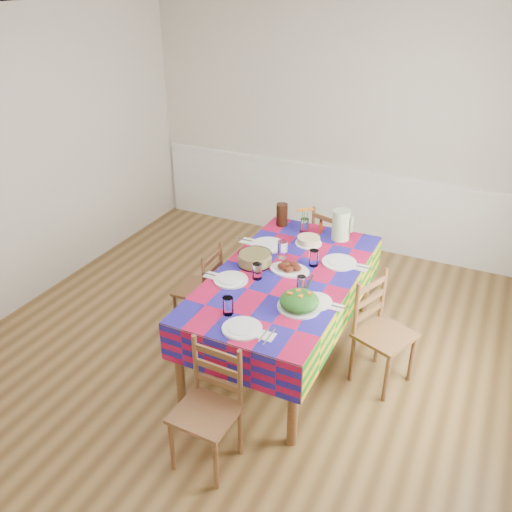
# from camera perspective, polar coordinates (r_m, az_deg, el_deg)

# --- Properties ---
(room) EXTENTS (4.58, 5.08, 2.78)m
(room) POSITION_cam_1_polar(r_m,az_deg,el_deg) (4.03, -2.57, 4.66)
(room) COLOR brown
(room) RESTS_ON ground
(wainscot) EXTENTS (4.41, 0.06, 0.92)m
(wainscot) POSITION_cam_1_polar(r_m,az_deg,el_deg) (6.49, 7.98, 5.60)
(wainscot) COLOR white
(wainscot) RESTS_ON room
(dining_table) EXTENTS (1.08, 2.00, 0.78)m
(dining_table) POSITION_cam_1_polar(r_m,az_deg,el_deg) (4.39, 3.12, -2.90)
(dining_table) COLOR brown
(dining_table) RESTS_ON room
(setting_near_head) EXTENTS (0.45, 0.30, 0.13)m
(setting_near_head) POSITION_cam_1_polar(r_m,az_deg,el_deg) (3.76, -1.94, -6.77)
(setting_near_head) COLOR white
(setting_near_head) RESTS_ON dining_table
(setting_left_near) EXTENTS (0.49, 0.29, 0.13)m
(setting_left_near) POSITION_cam_1_polar(r_m,az_deg,el_deg) (4.26, -1.73, -2.17)
(setting_left_near) COLOR white
(setting_left_near) RESTS_ON dining_table
(setting_left_far) EXTENTS (0.56, 0.33, 0.15)m
(setting_left_far) POSITION_cam_1_polar(r_m,az_deg,el_deg) (4.70, 1.73, 1.02)
(setting_left_far) COLOR white
(setting_left_far) RESTS_ON dining_table
(setting_right_near) EXTENTS (0.47, 0.27, 0.12)m
(setting_right_near) POSITION_cam_1_polar(r_m,az_deg,el_deg) (4.05, 5.80, -4.08)
(setting_right_near) COLOR white
(setting_right_near) RESTS_ON dining_table
(setting_right_far) EXTENTS (0.54, 0.31, 0.14)m
(setting_right_far) POSITION_cam_1_polar(r_m,az_deg,el_deg) (4.51, 7.88, -0.50)
(setting_right_far) COLOR white
(setting_right_far) RESTS_ON dining_table
(meat_platter) EXTENTS (0.33, 0.24, 0.06)m
(meat_platter) POSITION_cam_1_polar(r_m,az_deg,el_deg) (4.39, 3.55, -1.25)
(meat_platter) COLOR white
(meat_platter) RESTS_ON dining_table
(salad_platter) EXTENTS (0.32, 0.32, 0.13)m
(salad_platter) POSITION_cam_1_polar(r_m,az_deg,el_deg) (3.92, 4.58, -4.79)
(salad_platter) COLOR white
(salad_platter) RESTS_ON dining_table
(pasta_bowl) EXTENTS (0.28, 0.28, 0.10)m
(pasta_bowl) POSITION_cam_1_polar(r_m,az_deg,el_deg) (4.46, -0.13, -0.28)
(pasta_bowl) COLOR white
(pasta_bowl) RESTS_ON dining_table
(cake) EXTENTS (0.24, 0.24, 0.07)m
(cake) POSITION_cam_1_polar(r_m,az_deg,el_deg) (4.82, 5.55, 1.62)
(cake) COLOR white
(cake) RESTS_ON dining_table
(serving_utensils) EXTENTS (0.15, 0.33, 0.01)m
(serving_utensils) POSITION_cam_1_polar(r_m,az_deg,el_deg) (4.21, 5.09, -3.05)
(serving_utensils) COLOR black
(serving_utensils) RESTS_ON dining_table
(flower_vase) EXTENTS (0.16, 0.13, 0.25)m
(flower_vase) POSITION_cam_1_polar(r_m,az_deg,el_deg) (5.01, 5.13, 3.63)
(flower_vase) COLOR white
(flower_vase) RESTS_ON dining_table
(hot_sauce) EXTENTS (0.03, 0.03, 0.14)m
(hot_sauce) POSITION_cam_1_polar(r_m,az_deg,el_deg) (5.01, 6.83, 3.12)
(hot_sauce) COLOR #BD360F
(hot_sauce) RESTS_ON dining_table
(green_pitcher) EXTENTS (0.16, 0.16, 0.28)m
(green_pitcher) POSITION_cam_1_polar(r_m,az_deg,el_deg) (4.90, 8.94, 3.25)
(green_pitcher) COLOR #B3DD9C
(green_pitcher) RESTS_ON dining_table
(tea_pitcher) EXTENTS (0.11, 0.11, 0.22)m
(tea_pitcher) POSITION_cam_1_polar(r_m,az_deg,el_deg) (5.13, 2.75, 4.37)
(tea_pitcher) COLOR black
(tea_pitcher) RESTS_ON dining_table
(name_card) EXTENTS (0.08, 0.03, 0.02)m
(name_card) POSITION_cam_1_polar(r_m,az_deg,el_deg) (3.64, -2.54, -8.51)
(name_card) COLOR white
(name_card) RESTS_ON dining_table
(chair_near) EXTENTS (0.40, 0.38, 0.88)m
(chair_near) POSITION_cam_1_polar(r_m,az_deg,el_deg) (3.65, -5.03, -15.74)
(chair_near) COLOR brown
(chair_near) RESTS_ON room
(chair_far) EXTENTS (0.47, 0.46, 0.86)m
(chair_far) POSITION_cam_1_polar(r_m,az_deg,el_deg) (5.57, 8.01, 0.91)
(chair_far) COLOR brown
(chair_far) RESTS_ON room
(chair_left) EXTENTS (0.36, 0.38, 0.84)m
(chair_left) POSITION_cam_1_polar(r_m,az_deg,el_deg) (4.85, -5.75, -3.54)
(chair_left) COLOR brown
(chair_left) RESTS_ON room
(chair_right) EXTENTS (0.50, 0.51, 0.91)m
(chair_right) POSITION_cam_1_polar(r_m,az_deg,el_deg) (4.35, 12.98, -7.88)
(chair_right) COLOR brown
(chair_right) RESTS_ON room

